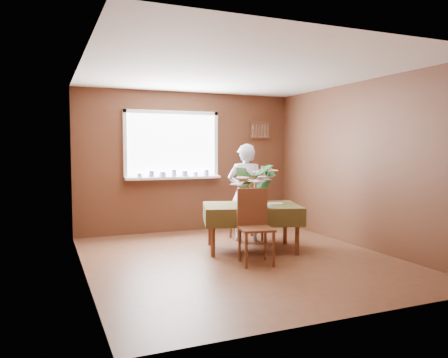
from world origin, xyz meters
name	(u,v)px	position (x,y,z in m)	size (l,w,h in m)	color
floor	(240,259)	(0.00, 0.00, 0.00)	(4.50, 4.50, 0.00)	#58311E
ceiling	(240,72)	(0.00, 0.00, 2.50)	(4.50, 4.50, 0.00)	white
wall_back	(188,162)	(0.00, 2.25, 1.25)	(4.00, 4.00, 0.00)	brown
wall_front	(349,177)	(0.00, -2.25, 1.25)	(4.00, 4.00, 0.00)	brown
wall_left	(83,169)	(-2.00, 0.00, 1.25)	(4.50, 4.50, 0.00)	brown
wall_right	(360,165)	(2.00, 0.00, 1.25)	(4.50, 4.50, 0.00)	brown
window_assembly	(173,157)	(-0.30, 2.19, 1.34)	(1.72, 0.20, 1.22)	white
spoon_rack	(260,130)	(1.45, 2.22, 1.85)	(0.44, 0.05, 0.33)	brown
dining_table	(251,210)	(0.38, 0.41, 0.59)	(1.60, 1.32, 0.68)	brown
chair_far	(249,205)	(0.63, 1.03, 0.57)	(0.46, 0.46, 1.06)	brown
chair_near	(254,223)	(0.10, -0.24, 0.53)	(0.48, 0.48, 0.97)	brown
seated_woman	(246,193)	(0.57, 1.02, 0.78)	(0.57, 0.38, 1.57)	white
flower_bouquet	(256,182)	(0.33, 0.19, 1.02)	(0.63, 0.63, 0.54)	white
side_plate	(276,204)	(0.74, 0.33, 0.68)	(0.24, 0.24, 0.01)	white
table_knife	(262,206)	(0.43, 0.20, 0.68)	(0.02, 0.25, 0.00)	silver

